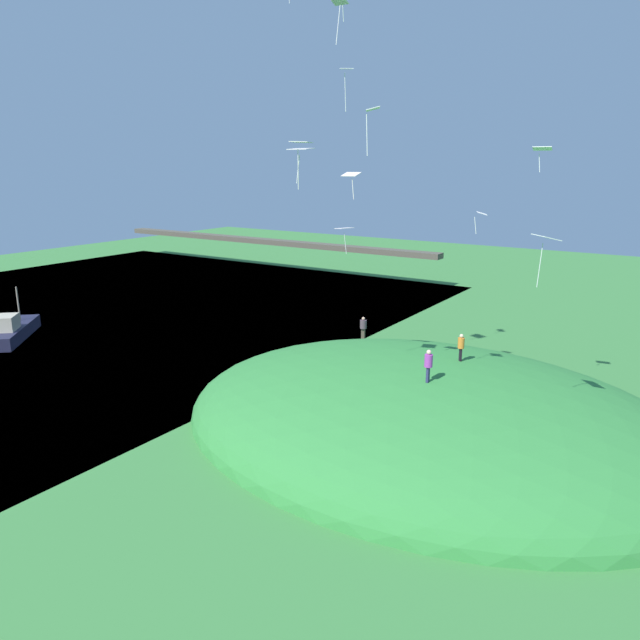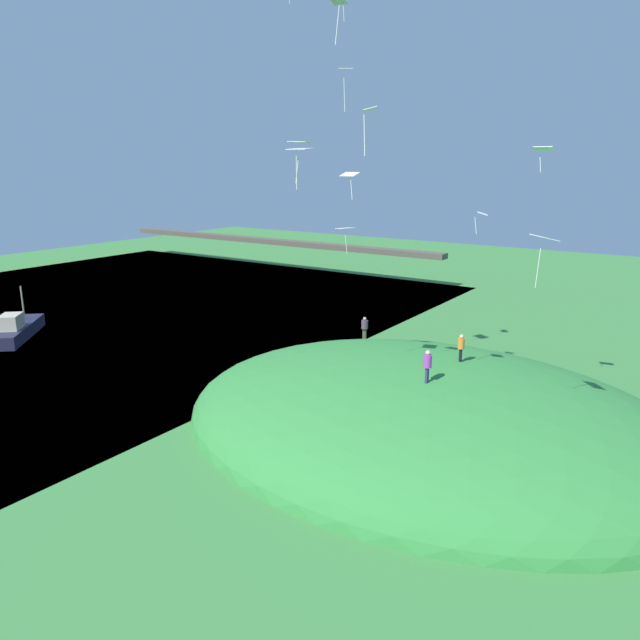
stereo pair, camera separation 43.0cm
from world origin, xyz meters
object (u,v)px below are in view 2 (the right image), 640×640
(kite_11, at_px, (350,175))
(person_watching_kites, at_px, (365,326))
(kite_8, at_px, (300,150))
(kite_4, at_px, (299,144))
(kite_12, at_px, (543,149))
(mooring_post, at_px, (317,358))
(kite_5, at_px, (370,112))
(person_on_hilltop, at_px, (428,362))
(kite_10, at_px, (345,229))
(kite_0, at_px, (339,5))
(kite_2, at_px, (544,240))
(kite_3, at_px, (345,74))
(boat_on_lake, at_px, (17,330))
(person_with_child, at_px, (461,345))
(kite_7, at_px, (482,215))

(kite_11, bearing_deg, person_watching_kites, 116.06)
(kite_8, bearing_deg, kite_4, -54.59)
(kite_12, distance_m, mooring_post, 21.84)
(person_watching_kites, relative_size, kite_5, 0.83)
(person_on_hilltop, height_order, kite_4, kite_4)
(kite_8, bearing_deg, kite_10, 105.26)
(kite_0, relative_size, kite_2, 0.89)
(kite_8, distance_m, kite_12, 13.04)
(kite_4, bearing_deg, kite_3, 82.02)
(person_watching_kites, relative_size, kite_2, 0.69)
(boat_on_lake, relative_size, kite_10, 4.66)
(kite_12, bearing_deg, kite_5, -108.32)
(kite_4, height_order, kite_5, kite_5)
(person_with_child, distance_m, kite_2, 10.15)
(person_on_hilltop, bearing_deg, kite_8, -69.57)
(person_watching_kites, bearing_deg, kite_8, -77.90)
(kite_5, bearing_deg, kite_3, 133.87)
(kite_10, bearing_deg, boat_on_lake, -170.13)
(person_with_child, distance_m, kite_7, 7.26)
(kite_2, bearing_deg, kite_7, 127.32)
(person_watching_kites, relative_size, kite_0, 0.78)
(kite_4, xyz_separation_m, kite_8, (-1.54, 2.16, -0.20))
(boat_on_lake, xyz_separation_m, kite_3, (34.43, -1.49, 18.10))
(kite_5, xyz_separation_m, kite_8, (-5.27, 2.48, -1.35))
(kite_12, xyz_separation_m, mooring_post, (-15.79, 1.91, -14.96))
(kite_8, distance_m, kite_10, 9.25)
(person_with_child, bearing_deg, kite_7, -55.02)
(kite_10, bearing_deg, person_on_hilltop, -32.37)
(kite_3, distance_m, kite_11, 4.91)
(kite_3, relative_size, kite_12, 1.45)
(kite_4, height_order, kite_12, kite_4)
(person_with_child, distance_m, kite_3, 15.63)
(kite_7, bearing_deg, kite_10, 179.98)
(kite_0, distance_m, kite_7, 12.86)
(kite_0, xyz_separation_m, kite_7, (5.45, 6.11, -9.92))
(kite_12, bearing_deg, kite_2, -73.13)
(person_with_child, height_order, kite_5, kite_5)
(kite_8, bearing_deg, person_on_hilltop, 22.32)
(kite_10, xyz_separation_m, kite_11, (5.18, -8.05, 3.46))
(kite_2, bearing_deg, kite_5, -150.37)
(kite_3, relative_size, kite_8, 1.14)
(person_watching_kites, xyz_separation_m, kite_2, (14.22, -10.10, 8.04))
(person_on_hilltop, bearing_deg, person_with_child, 174.95)
(kite_0, relative_size, kite_5, 1.06)
(person_watching_kites, xyz_separation_m, kite_11, (5.66, -11.57, 10.58))
(kite_7, relative_size, kite_12, 0.93)
(kite_5, relative_size, kite_8, 1.13)
(kite_4, relative_size, kite_5, 1.09)
(kite_0, height_order, mooring_post, kite_0)
(kite_8, xyz_separation_m, kite_11, (3.07, -0.32, -1.18))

